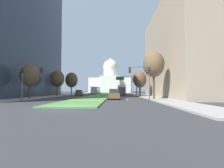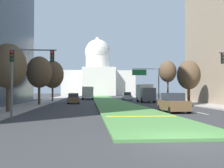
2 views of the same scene
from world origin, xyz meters
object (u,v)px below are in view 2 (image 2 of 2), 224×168
(street_tree_right_mid, at_px, (189,75))
(street_tree_right_far, at_px, (168,72))
(capitol_building, at_px, (98,78))
(street_tree_left_near, at_px, (8,66))
(traffic_light_near_left, at_px, (24,67))
(street_tree_left_far, at_px, (53,75))
(sedan_lead_stopped, at_px, (173,103))
(city_bus, at_px, (88,92))
(box_truck_delivery, at_px, (145,93))
(street_tree_left_mid, at_px, (39,72))
(sedan_midblock, at_px, (73,99))
(sedan_distant, at_px, (127,96))
(overhead_guide_sign, at_px, (149,77))

(street_tree_right_mid, height_order, street_tree_right_far, street_tree_right_far)
(capitol_building, distance_m, street_tree_left_near, 98.42)
(traffic_light_near_left, xyz_separation_m, street_tree_left_far, (-2.02, 31.28, 1.27))
(capitol_building, xyz_separation_m, traffic_light_near_left, (-8.61, -103.17, -4.16))
(sedan_lead_stopped, height_order, city_bus, city_bus)
(capitol_building, height_order, sedan_lead_stopped, capitol_building)
(sedan_lead_stopped, distance_m, box_truck_delivery, 22.90)
(street_tree_left_far, distance_m, box_truck_delivery, 17.45)
(traffic_light_near_left, height_order, street_tree_right_mid, street_tree_right_mid)
(street_tree_right_mid, xyz_separation_m, sedan_lead_stopped, (-6.46, -13.16, -3.48))
(street_tree_right_far, xyz_separation_m, box_truck_delivery, (-5.25, -3.81, -4.10))
(street_tree_left_mid, distance_m, street_tree_right_far, 26.07)
(traffic_light_near_left, bearing_deg, sedan_midblock, 84.72)
(sedan_distant, relative_size, city_bus, 0.39)
(overhead_guide_sign, xyz_separation_m, street_tree_left_near, (-18.95, -26.49, -0.32))
(street_tree_right_far, xyz_separation_m, sedan_midblock, (-17.83, -7.93, -4.99))
(street_tree_left_far, relative_size, sedan_midblock, 1.76)
(street_tree_left_far, xyz_separation_m, sedan_distant, (15.03, 7.95, -4.25))
(street_tree_right_far, height_order, sedan_lead_stopped, street_tree_right_far)
(traffic_light_near_left, height_order, street_tree_left_far, street_tree_left_far)
(traffic_light_near_left, distance_m, street_tree_right_far, 37.78)
(sedan_midblock, relative_size, box_truck_delivery, 0.68)
(sedan_midblock, height_order, city_bus, city_bus)
(street_tree_left_far, relative_size, street_tree_right_far, 0.97)
(street_tree_left_near, height_order, street_tree_right_far, street_tree_right_far)
(street_tree_right_mid, bearing_deg, street_tree_right_far, 86.50)
(overhead_guide_sign, height_order, sedan_distant, overhead_guide_sign)
(overhead_guide_sign, distance_m, sedan_distant, 8.85)
(box_truck_delivery, bearing_deg, overhead_guide_sign, 68.54)
(street_tree_right_mid, relative_size, sedan_midblock, 1.49)
(street_tree_left_near, xyz_separation_m, sedan_distant, (15.66, 33.77, -3.50))
(street_tree_left_mid, distance_m, street_tree_right_mid, 21.40)
(street_tree_left_far, xyz_separation_m, sedan_lead_stopped, (14.80, -25.93, -4.20))
(street_tree_right_mid, bearing_deg, sedan_midblock, 162.05)
(overhead_guide_sign, distance_m, street_tree_left_mid, 22.92)
(sedan_lead_stopped, xyz_separation_m, box_truck_delivery, (2.03, 22.79, 0.82))
(street_tree_left_near, relative_size, city_bus, 0.58)
(street_tree_right_far, bearing_deg, sedan_lead_stopped, -105.31)
(street_tree_left_mid, bearing_deg, sedan_lead_stopped, -41.07)
(sedan_lead_stopped, distance_m, sedan_midblock, 21.45)
(overhead_guide_sign, distance_m, sedan_midblock, 16.61)
(street_tree_left_near, height_order, street_tree_right_mid, street_tree_right_mid)
(traffic_light_near_left, height_order, city_bus, traffic_light_near_left)
(street_tree_left_mid, height_order, street_tree_left_far, street_tree_left_far)
(street_tree_right_far, bearing_deg, sedan_midblock, -156.03)
(street_tree_left_far, xyz_separation_m, box_truck_delivery, (16.83, -3.13, -3.39))
(sedan_lead_stopped, bearing_deg, street_tree_left_near, 179.60)
(box_truck_delivery, bearing_deg, street_tree_left_near, -127.58)
(sedan_lead_stopped, relative_size, sedan_midblock, 1.01)
(sedan_midblock, xyz_separation_m, box_truck_delivery, (12.58, 4.12, 0.89))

